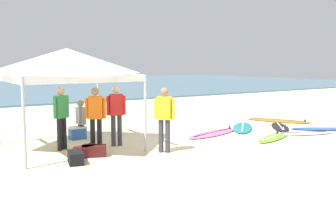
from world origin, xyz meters
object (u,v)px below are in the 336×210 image
object	(u,v)px
person_yellow	(164,115)
surfboard_orange	(278,120)
canopy_tent	(67,62)
gear_bag_near_tent	(94,151)
surfboard_black	(280,127)
surfboard_lime	(273,137)
person_grey	(81,117)
surfboard_blue	(324,129)
surfboard_teal	(243,127)
surfboard_white	(302,133)
gear_bag_by_pole	(75,158)
person_green	(61,114)
person_red	(116,111)
gear_bag_on_sand	(86,151)
person_orange	(96,115)
surfboard_pink	(213,133)
cooler_box	(78,133)

from	to	relation	value
person_yellow	surfboard_orange	bearing A→B (deg)	16.28
canopy_tent	gear_bag_near_tent	xyz separation A→B (m)	(0.19, -1.29, -2.25)
surfboard_black	surfboard_lime	size ratio (longest dim) A/B	0.92
surfboard_orange	person_grey	world-z (taller)	person_grey
canopy_tent	surfboard_black	size ratio (longest dim) A/B	1.69
surfboard_black	surfboard_blue	size ratio (longest dim) A/B	0.85
surfboard_teal	surfboard_white	bearing A→B (deg)	-67.52
canopy_tent	surfboard_teal	xyz separation A→B (m)	(6.31, -0.32, -2.35)
person_yellow	person_grey	bearing A→B (deg)	110.15
surfboard_blue	surfboard_teal	bearing A→B (deg)	140.85
gear_bag_by_pole	person_green	bearing A→B (deg)	82.59
surfboard_teal	person_red	bearing A→B (deg)	-178.50
surfboard_lime	person_red	world-z (taller)	person_red
surfboard_orange	gear_bag_on_sand	bearing A→B (deg)	-171.62
surfboard_teal	person_orange	xyz separation A→B (m)	(-5.84, -0.46, 0.95)
surfboard_white	person_green	size ratio (longest dim) A/B	1.31
surfboard_orange	surfboard_lime	world-z (taller)	same
surfboard_blue	person_orange	xyz separation A→B (m)	(-8.06, 1.34, 0.95)
surfboard_pink	person_red	xyz separation A→B (m)	(-3.45, 0.16, 0.95)
person_yellow	surfboard_black	bearing A→B (deg)	9.13
cooler_box	surfboard_orange	bearing A→B (deg)	-7.12
gear_bag_near_tent	person_green	bearing A→B (deg)	110.09
person_green	surfboard_teal	bearing A→B (deg)	-1.81
surfboard_orange	gear_bag_by_pole	world-z (taller)	gear_bag_by_pole
surfboard_pink	surfboard_teal	world-z (taller)	same
surfboard_orange	person_yellow	distance (m)	7.15
gear_bag_by_pole	gear_bag_near_tent	bearing A→B (deg)	32.09
surfboard_blue	person_grey	distance (m)	8.43
surfboard_orange	cooler_box	size ratio (longest dim) A/B	5.06
surfboard_teal	person_yellow	size ratio (longest dim) A/B	1.29
surfboard_lime	person_red	xyz separation A→B (m)	(-4.54, 1.76, 0.95)
person_grey	gear_bag_on_sand	world-z (taller)	person_grey
surfboard_white	person_yellow	xyz separation A→B (m)	(-5.19, 0.36, 0.95)
surfboard_black	gear_bag_near_tent	xyz separation A→B (m)	(-7.34, -0.31, 0.10)
surfboard_orange	canopy_tent	bearing A→B (deg)	-179.31
canopy_tent	surfboard_lime	world-z (taller)	canopy_tent
surfboard_blue	person_red	world-z (taller)	person_red
gear_bag_near_tent	surfboard_blue	bearing A→B (deg)	-5.70
canopy_tent	surfboard_black	bearing A→B (deg)	-7.41
person_orange	gear_bag_near_tent	size ratio (longest dim) A/B	2.85
canopy_tent	person_red	size ratio (longest dim) A/B	1.87
surfboard_lime	person_red	size ratio (longest dim) A/B	1.20
surfboard_white	person_yellow	world-z (taller)	person_yellow
person_red	person_grey	distance (m)	1.72
surfboard_orange	person_red	distance (m)	7.57
surfboard_white	canopy_tent	bearing A→B (deg)	162.49
surfboard_blue	canopy_tent	bearing A→B (deg)	166.06
surfboard_black	gear_bag_near_tent	size ratio (longest dim) A/B	3.16
person_red	gear_bag_on_sand	size ratio (longest dim) A/B	2.85
person_grey	cooler_box	distance (m)	0.49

